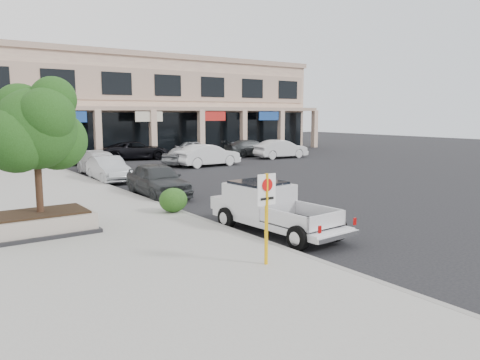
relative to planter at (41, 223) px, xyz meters
name	(u,v)px	position (x,y,z in m)	size (l,w,h in m)	color
ground	(279,230)	(6.75, -3.69, -0.48)	(120.00, 120.00, 0.00)	black
sidewalk	(63,217)	(1.25, 2.31, -0.40)	(8.00, 52.00, 0.15)	gray
curb	(159,205)	(5.20, 2.31, -0.40)	(0.20, 52.00, 0.15)	gray
strip_mall	(123,104)	(14.75, 30.24, 4.27)	(40.55, 12.43, 9.50)	tan
planter	(41,223)	(0.00, 0.00, 0.00)	(3.20, 2.20, 0.68)	black
planter_tree	(39,129)	(0.13, 0.15, 2.94)	(2.90, 2.55, 4.00)	black
no_parking_sign	(267,206)	(3.88, -6.57, 1.16)	(0.55, 0.09, 2.30)	#F2B00C
hedge	(173,200)	(4.85, 0.35, 0.14)	(1.10, 0.99, 0.94)	#193F12
pickup_truck	(278,209)	(6.40, -4.00, 0.34)	(1.93, 5.21, 1.64)	silver
curb_car_a	(158,180)	(6.24, 4.63, 0.31)	(1.86, 4.62, 1.57)	#2D3033
curb_car_b	(108,169)	(6.04, 10.72, 0.24)	(1.51, 4.34, 1.43)	#ACB0B5
curb_car_c	(101,164)	(6.62, 13.69, 0.26)	(2.06, 5.06, 1.47)	silver
curb_car_d	(64,155)	(6.52, 21.79, 0.21)	(2.27, 4.92, 1.37)	black
lot_car_a	(187,155)	(13.85, 15.55, 0.27)	(1.75, 4.35, 1.48)	#999CA0
lot_car_b	(208,155)	(14.78, 14.03, 0.33)	(1.71, 4.91, 1.62)	silver
lot_car_c	(251,148)	(22.10, 18.46, 0.27)	(2.10, 5.16, 1.50)	#2A2E2F
lot_car_d	(138,150)	(12.51, 21.69, 0.29)	(2.55, 5.53, 1.54)	black
lot_car_e	(196,148)	(18.65, 22.59, 0.19)	(1.58, 3.93, 1.34)	#A7AAAF
lot_car_f	(281,149)	(23.25, 15.69, 0.31)	(1.67, 4.80, 1.58)	silver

